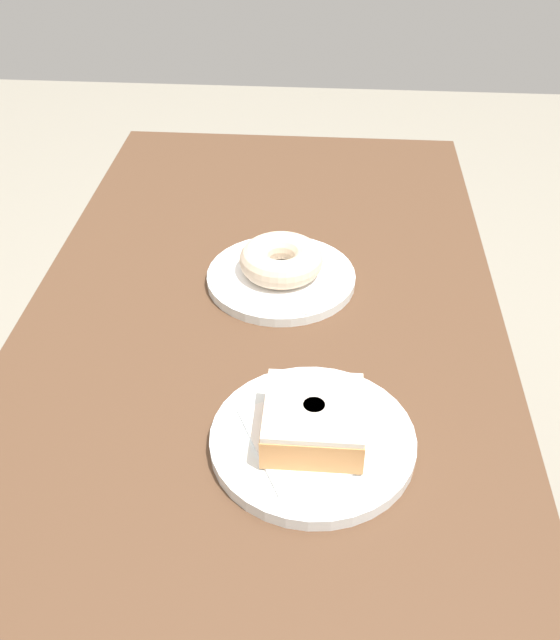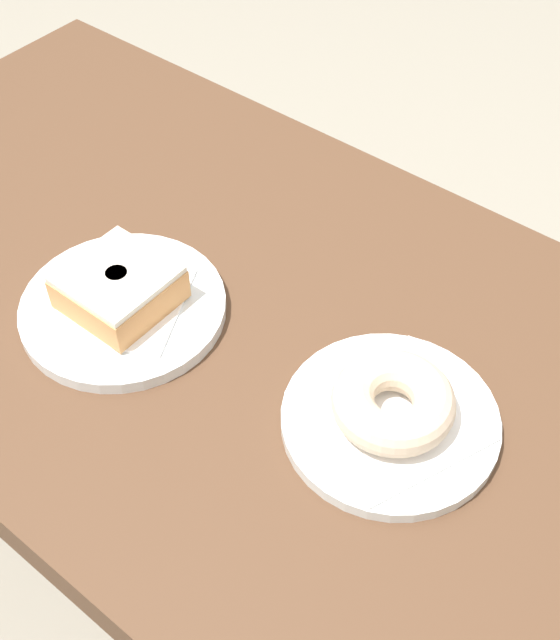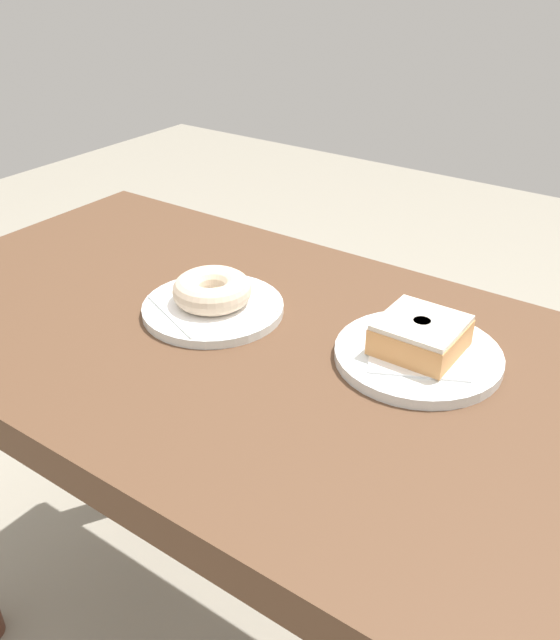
% 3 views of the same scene
% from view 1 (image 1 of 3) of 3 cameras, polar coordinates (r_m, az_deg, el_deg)
% --- Properties ---
extents(table, '(1.25, 0.61, 0.76)m').
position_cam_1_polar(table, '(0.92, -1.80, -8.09)').
color(table, '#523623').
rests_on(table, ground_plane).
extents(plate_sugar_ring, '(0.20, 0.20, 0.01)m').
position_cam_1_polar(plate_sugar_ring, '(0.95, 0.09, 3.40)').
color(plate_sugar_ring, white).
rests_on(plate_sugar_ring, table).
extents(napkin_sugar_ring, '(0.18, 0.18, 0.00)m').
position_cam_1_polar(napkin_sugar_ring, '(0.95, 0.09, 3.80)').
color(napkin_sugar_ring, white).
rests_on(napkin_sugar_ring, plate_sugar_ring).
extents(donut_sugar_ring, '(0.11, 0.11, 0.04)m').
position_cam_1_polar(donut_sugar_ring, '(0.94, 0.09, 4.85)').
color(donut_sugar_ring, beige).
rests_on(donut_sugar_ring, napkin_sugar_ring).
extents(plate_glazed_square, '(0.21, 0.21, 0.01)m').
position_cam_1_polar(plate_glazed_square, '(0.73, 2.63, -9.60)').
color(plate_glazed_square, white).
rests_on(plate_glazed_square, table).
extents(napkin_glazed_square, '(0.16, 0.16, 0.00)m').
position_cam_1_polar(napkin_glazed_square, '(0.73, 2.65, -9.15)').
color(napkin_glazed_square, white).
rests_on(napkin_glazed_square, plate_glazed_square).
extents(donut_glazed_square, '(0.10, 0.10, 0.04)m').
position_cam_1_polar(donut_glazed_square, '(0.71, 2.70, -7.94)').
color(donut_glazed_square, tan).
rests_on(donut_glazed_square, napkin_glazed_square).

